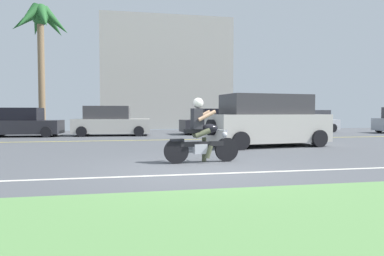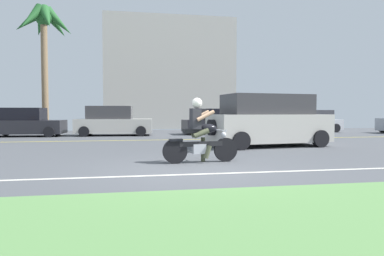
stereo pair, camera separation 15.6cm
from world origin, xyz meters
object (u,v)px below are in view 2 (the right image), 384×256
Objects in this scene: parked_car_2 at (220,122)px; parked_car_3 at (308,122)px; parked_car_0 at (25,123)px; parked_car_1 at (113,122)px; palm_tree_0 at (44,28)px; suv_nearby at (268,121)px; motorcyclist at (200,135)px.

parked_car_3 is (6.39, 1.17, -0.03)m from parked_car_2.
parked_car_1 is at bearing -0.17° from parked_car_0.
parked_car_2 is 6.50m from parked_car_3.
suv_nearby is at bearing -44.32° from palm_tree_0.
suv_nearby reaches higher than parked_car_2.
motorcyclist is at bearing -128.42° from parked_car_3.
palm_tree_0 is at bearing 81.34° from parked_car_0.
parked_car_0 is 0.94× the size of parked_car_3.
parked_car_1 is (4.64, -0.01, 0.05)m from parked_car_0.
parked_car_2 is (6.25, 0.17, -0.06)m from parked_car_1.
parked_car_3 is at bearing 51.58° from motorcyclist.
palm_tree_0 is (-10.47, 2.59, 5.74)m from parked_car_2.
motorcyclist is at bearing -132.17° from suv_nearby.
parked_car_0 is 0.93× the size of parked_car_1.
parked_car_2 is at bearing 1.56° from parked_car_1.
parked_car_0 is 0.91× the size of parked_car_2.
parked_car_1 reaches higher than parked_car_0.
parked_car_2 is (10.89, 0.16, -0.01)m from parked_car_0.
motorcyclist reaches higher than parked_car_0.
palm_tree_0 is (-4.22, 2.76, 5.68)m from parked_car_1.
parked_car_1 is at bearing -178.44° from parked_car_2.
motorcyclist is 0.46× the size of parked_car_1.
parked_car_0 is at bearing 179.83° from parked_car_1.
palm_tree_0 is (-6.96, 13.90, 5.75)m from motorcyclist.
parked_car_1 is (-2.74, 11.14, 0.06)m from motorcyclist.
parked_car_2 is at bearing 72.76° from motorcyclist.
suv_nearby is 10.86m from parked_car_3.
parked_car_0 is at bearing -179.17° from parked_car_2.
parked_car_1 is 12.71m from parked_car_3.
palm_tree_0 is (-10.38, 10.13, 5.50)m from suv_nearby.
motorcyclist reaches higher than parked_car_1.
parked_car_1 is at bearing 103.80° from motorcyclist.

